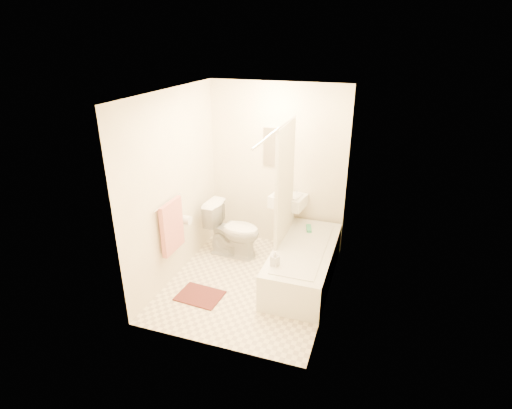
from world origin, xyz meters
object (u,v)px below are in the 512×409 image
(toilet, at_px, (233,230))
(soap_bottle, at_px, (275,259))
(sink, at_px, (288,219))
(bathtub, at_px, (303,263))
(bath_mat, at_px, (200,296))

(toilet, xyz_separation_m, soap_bottle, (0.87, -0.85, 0.18))
(sink, distance_m, bathtub, 0.88)
(sink, distance_m, soap_bottle, 1.30)
(bathtub, bearing_deg, sink, 118.65)
(soap_bottle, bearing_deg, bathtub, 66.26)
(sink, bearing_deg, toilet, -139.69)
(soap_bottle, bearing_deg, sink, 97.68)
(bathtub, distance_m, bath_mat, 1.38)
(toilet, bearing_deg, sink, -55.16)
(sink, relative_size, soap_bottle, 4.97)
(bath_mat, relative_size, soap_bottle, 2.86)
(toilet, xyz_separation_m, bath_mat, (-0.01, -1.10, -0.38))
(sink, height_order, soap_bottle, sink)
(bathtub, xyz_separation_m, bath_mat, (-1.12, -0.78, -0.23))
(sink, xyz_separation_m, bath_mat, (-0.71, -1.53, -0.46))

